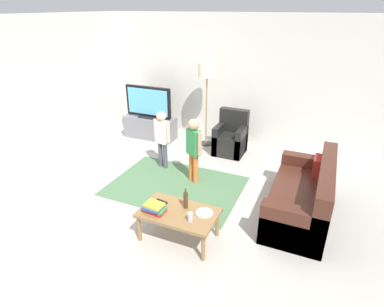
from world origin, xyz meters
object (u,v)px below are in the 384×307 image
(book_stack, at_px, (154,208))
(soda_can, at_px, (190,217))
(child_center, at_px, (194,145))
(tv_remote, at_px, (162,202))
(bottle, at_px, (186,200))
(couch, at_px, (306,198))
(floor_lamp, at_px, (207,74))
(tv_stand, at_px, (150,127))
(tv, at_px, (148,102))
(plate, at_px, (204,213))
(armchair, at_px, (231,139))
(child_near_tv, at_px, (162,134))
(coffee_table, at_px, (178,215))

(book_stack, relative_size, soda_can, 2.45)
(child_center, relative_size, tv_remote, 6.78)
(bottle, bearing_deg, couch, 37.48)
(child_center, height_order, tv_remote, child_center)
(floor_lamp, xyz_separation_m, book_stack, (0.55, -3.20, -1.07))
(tv_remote, bearing_deg, tv_stand, 132.64)
(couch, relative_size, book_stack, 6.12)
(tv, relative_size, child_center, 0.95)
(bottle, bearing_deg, plate, -4.23)
(armchair, bearing_deg, tv_stand, 178.85)
(floor_lamp, relative_size, plate, 8.09)
(tv_remote, bearing_deg, floor_lamp, 109.38)
(child_near_tv, relative_size, coffee_table, 1.11)
(floor_lamp, relative_size, coffee_table, 1.78)
(child_center, height_order, bottle, child_center)
(book_stack, height_order, bottle, bottle)
(child_near_tv, bearing_deg, coffee_table, -55.77)
(tv_stand, distance_m, coffee_table, 3.64)
(tv, distance_m, child_near_tv, 1.55)
(tv, height_order, plate, tv)
(tv, height_order, tv_remote, tv)
(child_near_tv, bearing_deg, tv_stand, 129.46)
(child_center, distance_m, coffee_table, 1.56)
(child_near_tv, height_order, plate, child_near_tv)
(tv, height_order, child_center, tv)
(child_near_tv, xyz_separation_m, book_stack, (0.89, -1.85, -0.19))
(tv, height_order, floor_lamp, floor_lamp)
(tv_stand, distance_m, tv, 0.60)
(tv_remote, bearing_deg, soda_can, -13.68)
(tv_remote, bearing_deg, couch, 41.29)
(child_near_tv, relative_size, soda_can, 9.24)
(plate, bearing_deg, book_stack, -159.69)
(child_center, relative_size, book_stack, 3.92)
(couch, distance_m, floor_lamp, 3.22)
(child_near_tv, bearing_deg, child_center, -19.40)
(floor_lamp, bearing_deg, tv_remote, -79.87)
(book_stack, height_order, soda_can, soda_can)
(couch, bearing_deg, coffee_table, -140.56)
(tv_stand, bearing_deg, couch, -25.46)
(armchair, relative_size, floor_lamp, 0.51)
(child_near_tv, height_order, coffee_table, child_near_tv)
(soda_can, distance_m, plate, 0.25)
(soda_can, bearing_deg, child_center, 112.17)
(tv_stand, height_order, armchair, armchair)
(floor_lamp, bearing_deg, book_stack, -80.23)
(floor_lamp, bearing_deg, couch, -39.31)
(tv, bearing_deg, tv_stand, 90.00)
(tv_stand, relative_size, armchair, 1.33)
(plate, bearing_deg, bottle, 175.77)
(tv_stand, height_order, child_near_tv, child_near_tv)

